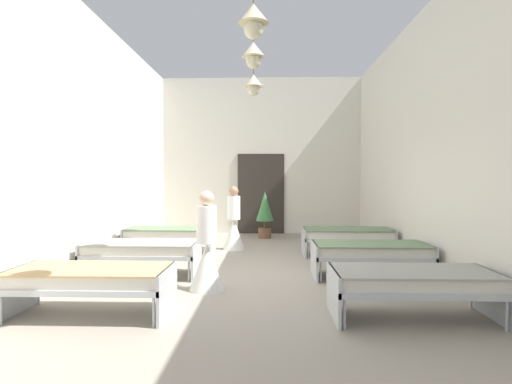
{
  "coord_description": "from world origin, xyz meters",
  "views": [
    {
      "loc": [
        0.22,
        -6.47,
        1.64
      ],
      "look_at": [
        0.0,
        0.44,
        1.41
      ],
      "focal_mm": 27.16,
      "sensor_mm": 36.0,
      "label": 1
    }
  ],
  "objects_px": {
    "bed_left_row_0": "(91,279)",
    "bed_left_row_1": "(142,250)",
    "nurse_near_aisle": "(234,227)",
    "nurse_mid_aisle": "(207,254)",
    "bed_right_row_2": "(347,235)",
    "potted_plant": "(265,211)",
    "bed_right_row_0": "(413,281)",
    "bed_left_row_2": "(170,234)",
    "bed_right_row_1": "(370,251)"
  },
  "relations": [
    {
      "from": "bed_right_row_1",
      "to": "nurse_mid_aisle",
      "type": "xyz_separation_m",
      "value": [
        -2.61,
        -0.81,
        0.09
      ]
    },
    {
      "from": "bed_right_row_1",
      "to": "nurse_near_aisle",
      "type": "relative_size",
      "value": 1.28
    },
    {
      "from": "bed_right_row_0",
      "to": "bed_left_row_2",
      "type": "relative_size",
      "value": 1.0
    },
    {
      "from": "bed_right_row_1",
      "to": "bed_right_row_2",
      "type": "distance_m",
      "value": 1.9
    },
    {
      "from": "nurse_mid_aisle",
      "to": "bed_left_row_0",
      "type": "bearing_deg",
      "value": 90.3
    },
    {
      "from": "nurse_mid_aisle",
      "to": "potted_plant",
      "type": "distance_m",
      "value": 5.13
    },
    {
      "from": "bed_right_row_2",
      "to": "bed_left_row_1",
      "type": "bearing_deg",
      "value": -153.7
    },
    {
      "from": "nurse_near_aisle",
      "to": "bed_right_row_1",
      "type": "bearing_deg",
      "value": -69.75
    },
    {
      "from": "bed_left_row_0",
      "to": "bed_left_row_2",
      "type": "xyz_separation_m",
      "value": [
        0.0,
        3.8,
        0.0
      ]
    },
    {
      "from": "bed_left_row_1",
      "to": "bed_right_row_2",
      "type": "xyz_separation_m",
      "value": [
        3.84,
        1.9,
        0.0
      ]
    },
    {
      "from": "nurse_near_aisle",
      "to": "potted_plant",
      "type": "height_order",
      "value": "nurse_near_aisle"
    },
    {
      "from": "nurse_near_aisle",
      "to": "bed_left_row_0",
      "type": "bearing_deg",
      "value": -131.7
    },
    {
      "from": "bed_left_row_0",
      "to": "bed_left_row_2",
      "type": "relative_size",
      "value": 1.0
    },
    {
      "from": "bed_right_row_1",
      "to": "bed_right_row_2",
      "type": "height_order",
      "value": "same"
    },
    {
      "from": "bed_left_row_0",
      "to": "bed_left_row_1",
      "type": "distance_m",
      "value": 1.9
    },
    {
      "from": "bed_left_row_2",
      "to": "potted_plant",
      "type": "height_order",
      "value": "potted_plant"
    },
    {
      "from": "bed_left_row_0",
      "to": "bed_right_row_0",
      "type": "height_order",
      "value": "same"
    },
    {
      "from": "bed_left_row_2",
      "to": "bed_right_row_2",
      "type": "xyz_separation_m",
      "value": [
        3.84,
        0.0,
        0.0
      ]
    },
    {
      "from": "bed_left_row_2",
      "to": "nurse_near_aisle",
      "type": "xyz_separation_m",
      "value": [
        1.34,
        0.6,
        0.09
      ]
    },
    {
      "from": "bed_left_row_1",
      "to": "bed_left_row_2",
      "type": "distance_m",
      "value": 1.9
    },
    {
      "from": "bed_right_row_1",
      "to": "bed_left_row_2",
      "type": "distance_m",
      "value": 4.29
    },
    {
      "from": "nurse_near_aisle",
      "to": "nurse_mid_aisle",
      "type": "height_order",
      "value": "same"
    },
    {
      "from": "nurse_near_aisle",
      "to": "potted_plant",
      "type": "distance_m",
      "value": 1.9
    },
    {
      "from": "nurse_near_aisle",
      "to": "bed_right_row_2",
      "type": "bearing_deg",
      "value": -38.31
    },
    {
      "from": "bed_right_row_1",
      "to": "nurse_near_aisle",
      "type": "height_order",
      "value": "nurse_near_aisle"
    },
    {
      "from": "potted_plant",
      "to": "bed_right_row_0",
      "type": "bearing_deg",
      "value": -73.72
    },
    {
      "from": "bed_right_row_1",
      "to": "nurse_near_aisle",
      "type": "xyz_separation_m",
      "value": [
        -2.5,
        2.5,
        0.09
      ]
    },
    {
      "from": "bed_right_row_2",
      "to": "bed_right_row_1",
      "type": "bearing_deg",
      "value": -90.0
    },
    {
      "from": "bed_left_row_2",
      "to": "nurse_near_aisle",
      "type": "relative_size",
      "value": 1.28
    },
    {
      "from": "bed_left_row_0",
      "to": "bed_left_row_2",
      "type": "height_order",
      "value": "same"
    },
    {
      "from": "bed_right_row_0",
      "to": "bed_right_row_1",
      "type": "height_order",
      "value": "same"
    },
    {
      "from": "bed_left_row_2",
      "to": "nurse_mid_aisle",
      "type": "xyz_separation_m",
      "value": [
        1.23,
        -2.71,
        0.09
      ]
    },
    {
      "from": "bed_left_row_0",
      "to": "bed_right_row_0",
      "type": "xyz_separation_m",
      "value": [
        3.84,
        0.0,
        0.0
      ]
    },
    {
      "from": "bed_right_row_2",
      "to": "nurse_mid_aisle",
      "type": "bearing_deg",
      "value": -133.96
    },
    {
      "from": "bed_right_row_1",
      "to": "nurse_near_aisle",
      "type": "distance_m",
      "value": 3.54
    },
    {
      "from": "bed_left_row_1",
      "to": "potted_plant",
      "type": "xyz_separation_m",
      "value": [
        2.05,
        4.25,
        0.33
      ]
    },
    {
      "from": "bed_right_row_1",
      "to": "nurse_mid_aisle",
      "type": "bearing_deg",
      "value": -162.79
    },
    {
      "from": "nurse_near_aisle",
      "to": "nurse_mid_aisle",
      "type": "relative_size",
      "value": 1.0
    },
    {
      "from": "bed_right_row_0",
      "to": "nurse_mid_aisle",
      "type": "distance_m",
      "value": 2.83
    },
    {
      "from": "bed_right_row_0",
      "to": "bed_left_row_1",
      "type": "relative_size",
      "value": 1.0
    },
    {
      "from": "bed_left_row_0",
      "to": "nurse_mid_aisle",
      "type": "distance_m",
      "value": 1.65
    },
    {
      "from": "bed_left_row_1",
      "to": "bed_left_row_2",
      "type": "xyz_separation_m",
      "value": [
        0.0,
        1.9,
        0.0
      ]
    },
    {
      "from": "bed_left_row_0",
      "to": "bed_left_row_2",
      "type": "distance_m",
      "value": 3.8
    },
    {
      "from": "bed_right_row_2",
      "to": "potted_plant",
      "type": "height_order",
      "value": "potted_plant"
    },
    {
      "from": "bed_left_row_1",
      "to": "potted_plant",
      "type": "bearing_deg",
      "value": 64.27
    },
    {
      "from": "bed_left_row_0",
      "to": "nurse_mid_aisle",
      "type": "height_order",
      "value": "nurse_mid_aisle"
    },
    {
      "from": "bed_left_row_2",
      "to": "nurse_mid_aisle",
      "type": "relative_size",
      "value": 1.28
    },
    {
      "from": "bed_left_row_2",
      "to": "potted_plant",
      "type": "distance_m",
      "value": 3.14
    },
    {
      "from": "bed_left_row_1",
      "to": "bed_right_row_1",
      "type": "xyz_separation_m",
      "value": [
        3.84,
        0.0,
        0.0
      ]
    },
    {
      "from": "bed_right_row_0",
      "to": "nurse_mid_aisle",
      "type": "relative_size",
      "value": 1.28
    }
  ]
}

